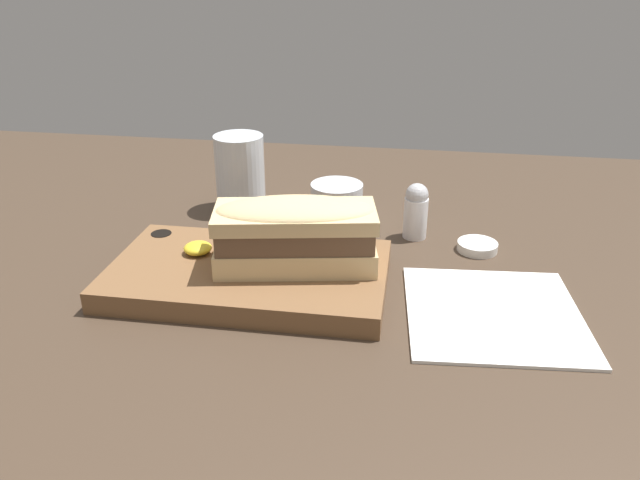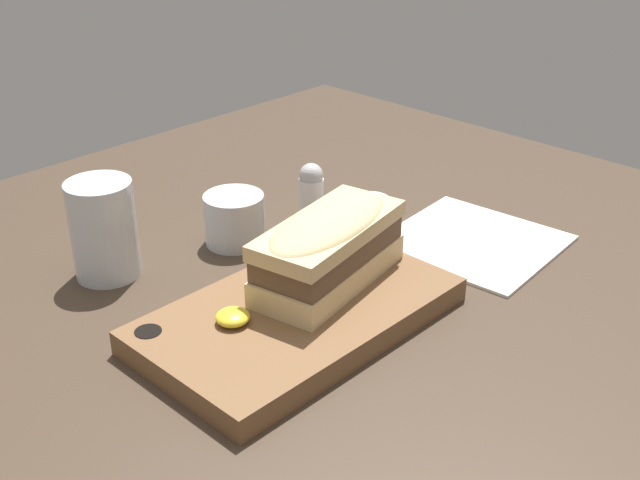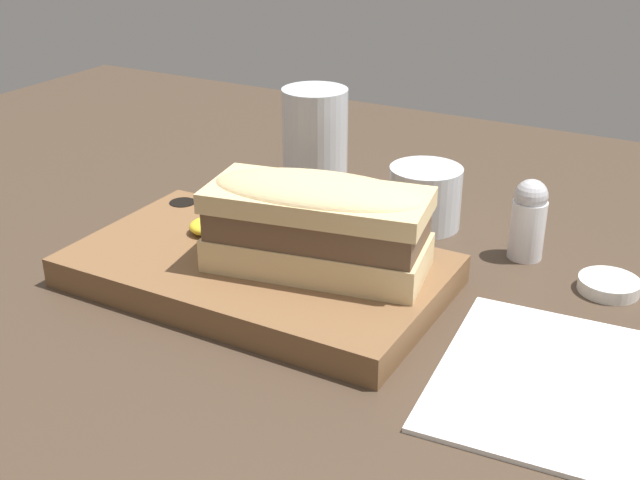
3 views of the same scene
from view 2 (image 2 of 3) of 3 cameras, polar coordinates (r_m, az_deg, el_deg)
The scene contains 9 objects.
dining_table at distance 87.37cm, azimuth -5.38°, elevation -6.29°, with size 142.39×111.32×2.00cm.
serving_board at distance 84.93cm, azimuth -1.62°, elevation -5.35°, with size 33.38×19.52×2.77cm.
sandwich at distance 86.12cm, azimuth 0.62°, elevation -0.35°, with size 20.16×11.62×8.39cm.
mustard_dollop at distance 81.24cm, azimuth -6.23°, elevation -5.46°, with size 3.52×3.52×1.41cm.
water_glass at distance 96.13cm, azimuth -15.09°, elevation 0.31°, with size 7.65×7.65×11.76cm.
wine_glass at distance 101.69cm, azimuth -6.09°, elevation 1.37°, with size 7.63×7.63×6.50cm.
napkin at distance 104.01cm, azimuth 10.83°, elevation -0.11°, with size 20.79×21.33×0.40cm.
salt_shaker at distance 106.82cm, azimuth -0.63°, elevation 3.47°, with size 3.35×3.35×8.05cm.
condiment_dish at distance 112.09cm, azimuth 3.63°, elevation 2.65°, with size 5.44×5.44×1.23cm.
Camera 2 is at (-46.75, -56.13, 48.93)cm, focal length 45.00 mm.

